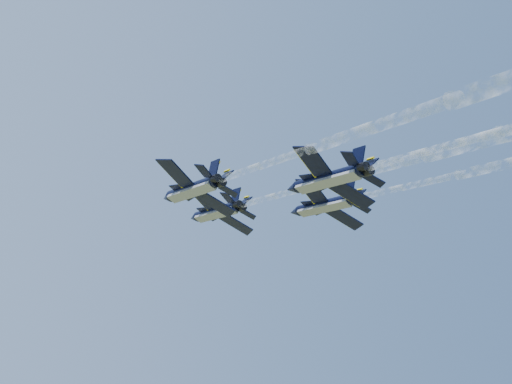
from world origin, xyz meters
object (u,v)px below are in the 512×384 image
jet_lead (216,212)px  jet_right (324,206)px  jet_slot (327,179)px  jet_left (192,189)px

jet_lead → jet_right: 15.20m
jet_lead → jet_slot: bearing=-91.1°
jet_left → jet_slot: size_ratio=1.00×
jet_left → jet_right: 19.47m
jet_left → jet_slot: bearing=-53.2°
jet_lead → jet_slot: same height
jet_lead → jet_right: size_ratio=1.00×
jet_left → jet_right: same height
jet_lead → jet_slot: size_ratio=1.00×
jet_right → jet_lead: bearing=127.8°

